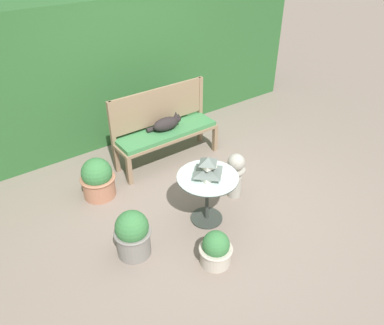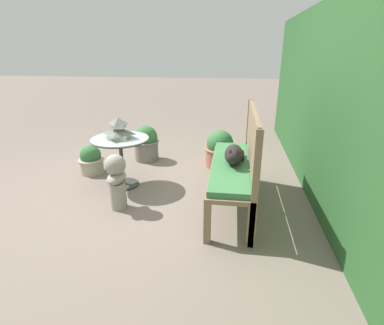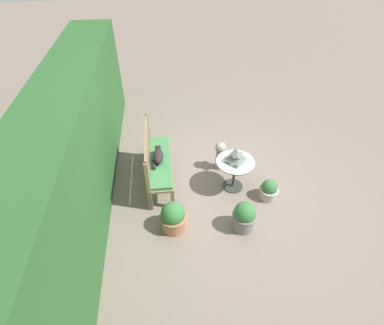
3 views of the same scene
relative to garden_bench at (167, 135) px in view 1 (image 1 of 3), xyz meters
name	(u,v)px [view 1 (image 1 of 3)]	position (x,y,z in m)	size (l,w,h in m)	color
ground	(204,202)	(-0.16, -1.04, -0.41)	(30.00, 30.00, 0.00)	#75665B
foliage_hedge_back	(109,67)	(-0.16, 1.30, 0.62)	(6.40, 0.88, 2.05)	#285628
garden_bench	(167,135)	(0.00, 0.00, 0.00)	(1.47, 0.42, 0.48)	#7F664C
bench_backrest	(159,109)	(0.00, 0.19, 0.31)	(1.47, 0.06, 1.02)	#7F664C
cat	(166,124)	(0.01, 0.02, 0.16)	(0.49, 0.21, 0.21)	black
patio_table	(207,186)	(-0.32, -1.30, 0.06)	(0.67, 0.67, 0.60)	#2D332D
pagoda_birdhouse	(208,168)	(-0.32, -1.30, 0.29)	(0.29, 0.29, 0.24)	silver
garden_bust	(235,173)	(0.23, -1.15, -0.08)	(0.30, 0.21, 0.59)	gray
potted_plant_patio_mid	(216,249)	(-0.64, -1.86, -0.23)	(0.34, 0.34, 0.38)	#ADA393
potted_plant_path_edge	(98,179)	(-1.12, -0.17, -0.16)	(0.43, 0.43, 0.52)	#9E664C
potted_plant_table_near	(133,234)	(-1.24, -1.26, -0.15)	(0.38, 0.38, 0.52)	slate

